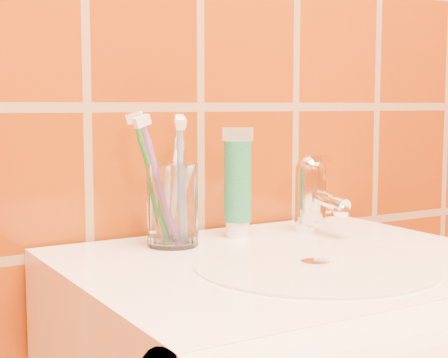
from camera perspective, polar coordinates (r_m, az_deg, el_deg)
glass_tumbler at (r=0.95m, az=-4.30°, el=-2.18°), size 0.09×0.09×0.11m
toothpaste_tube at (r=1.01m, az=1.14°, el=-0.60°), size 0.05×0.04×0.16m
faucet at (r=1.06m, az=7.37°, el=-0.99°), size 0.05×0.11×0.12m
toothbrush_0 at (r=0.92m, az=-5.37°, el=-0.39°), size 0.09×0.08×0.19m
toothbrush_1 at (r=0.93m, az=-3.68°, el=-0.43°), size 0.08×0.11×0.19m
toothbrush_2 at (r=0.98m, az=-4.20°, el=-0.06°), size 0.15×0.15×0.20m
toothbrush_3 at (r=0.94m, az=-5.94°, el=-0.14°), size 0.12×0.12×0.20m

